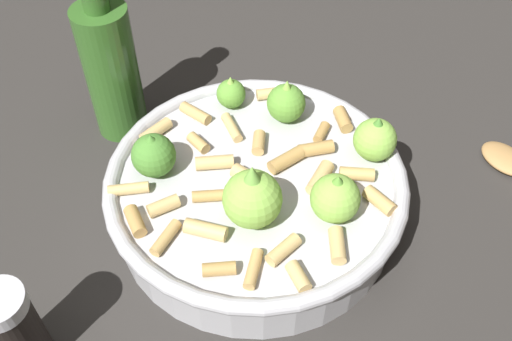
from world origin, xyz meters
TOP-DOWN VIEW (x-y plane):
  - ground_plane at (0.00, 0.00)m, footprint 2.40×2.40m
  - cooking_pan at (0.00, 0.00)m, footprint 0.26×0.26m
  - pepper_shaker at (-0.12, -0.19)m, footprint 0.04×0.04m
  - olive_oil_bottle at (-0.17, 0.07)m, footprint 0.05×0.05m

SIDE VIEW (x-z plane):
  - ground_plane at x=0.00m, z-range 0.00..0.00m
  - cooking_pan at x=0.00m, z-range -0.02..0.09m
  - pepper_shaker at x=-0.12m, z-range 0.00..0.08m
  - olive_oil_bottle at x=-0.17m, z-range -0.02..0.17m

